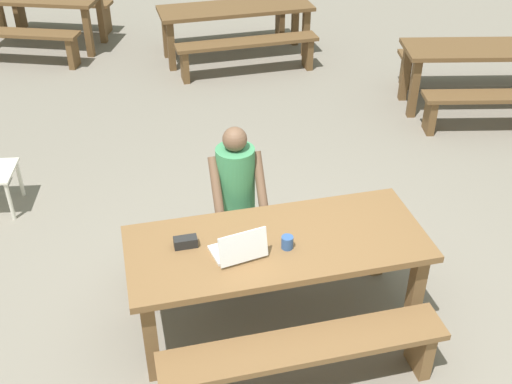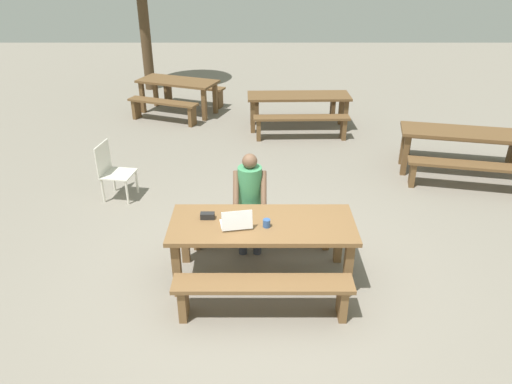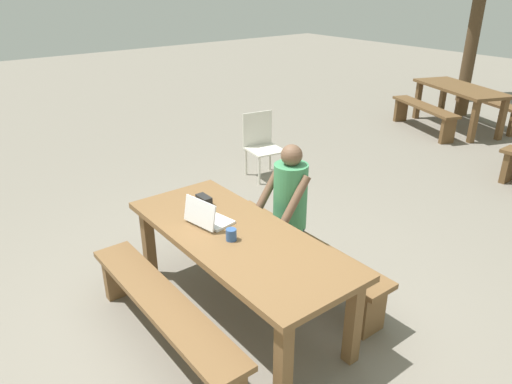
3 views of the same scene
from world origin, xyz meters
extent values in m
plane|color=gray|center=(0.00, 0.00, 0.00)|extent=(30.00, 30.00, 0.00)
cube|color=brown|center=(0.00, 0.00, 0.71)|extent=(2.04, 0.84, 0.05)
cube|color=brown|center=(-0.92, -0.32, 0.34)|extent=(0.09, 0.09, 0.68)
cube|color=brown|center=(0.92, -0.32, 0.34)|extent=(0.09, 0.09, 0.68)
cube|color=brown|center=(-0.92, 0.32, 0.34)|extent=(0.09, 0.09, 0.68)
cube|color=brown|center=(0.92, 0.32, 0.34)|extent=(0.09, 0.09, 0.68)
cube|color=brown|center=(0.00, -0.66, 0.42)|extent=(1.83, 0.30, 0.05)
cube|color=brown|center=(0.82, -0.66, 0.20)|extent=(0.08, 0.24, 0.39)
cube|color=brown|center=(0.00, 0.66, 0.42)|extent=(1.83, 0.30, 0.05)
cube|color=brown|center=(-0.82, 0.66, 0.20)|extent=(0.08, 0.24, 0.39)
cube|color=brown|center=(0.82, 0.66, 0.20)|extent=(0.08, 0.24, 0.39)
cube|color=white|center=(-0.29, -0.04, 0.74)|extent=(0.36, 0.26, 0.02)
cube|color=white|center=(-0.27, -0.16, 0.86)|extent=(0.33, 0.11, 0.21)
cube|color=black|center=(-0.27, -0.15, 0.86)|extent=(0.31, 0.09, 0.19)
cube|color=black|center=(-0.61, 0.09, 0.77)|extent=(0.16, 0.08, 0.07)
cylinder|color=#335693|center=(0.04, -0.08, 0.78)|extent=(0.08, 0.08, 0.09)
cylinder|color=#333847|center=(-0.23, 0.48, 0.22)|extent=(0.10, 0.10, 0.44)
cylinder|color=#333847|center=(-0.05, 0.48, 0.22)|extent=(0.10, 0.10, 0.44)
cube|color=#333847|center=(-0.14, 0.57, 0.48)|extent=(0.28, 0.28, 0.12)
cylinder|color=#3F8C59|center=(-0.14, 0.66, 0.81)|extent=(0.29, 0.29, 0.58)
cylinder|color=brown|center=(-0.31, 0.56, 0.85)|extent=(0.07, 0.32, 0.41)
cylinder|color=brown|center=(0.02, 0.56, 0.85)|extent=(0.07, 0.32, 0.41)
sphere|color=brown|center=(-0.14, 0.66, 1.18)|extent=(0.18, 0.18, 0.18)
cylinder|color=silver|center=(-1.97, 1.77, 0.19)|extent=(0.04, 0.04, 0.38)
cylinder|color=silver|center=(-1.91, 2.15, 0.19)|extent=(0.04, 0.04, 0.38)
cube|color=brown|center=(0.80, 5.11, 0.69)|extent=(2.10, 0.73, 0.05)
cube|color=brown|center=(-0.13, 4.84, 0.33)|extent=(0.09, 0.09, 0.66)
cube|color=brown|center=(1.75, 4.89, 0.33)|extent=(0.09, 0.09, 0.66)
cube|color=brown|center=(-0.15, 5.33, 0.33)|extent=(0.09, 0.09, 0.66)
cube|color=brown|center=(1.74, 5.37, 0.33)|extent=(0.09, 0.09, 0.66)
cube|color=brown|center=(0.82, 4.47, 0.44)|extent=(1.89, 0.35, 0.05)
cube|color=brown|center=(-0.02, 4.45, 0.21)|extent=(0.09, 0.24, 0.42)
cube|color=brown|center=(1.66, 4.49, 0.21)|extent=(0.09, 0.24, 0.42)
cube|color=brown|center=(0.79, 5.75, 0.44)|extent=(1.89, 0.35, 0.05)
cube|color=brown|center=(-0.05, 5.73, 0.21)|extent=(0.09, 0.24, 0.42)
cube|color=brown|center=(1.63, 5.77, 0.21)|extent=(0.09, 0.24, 0.42)
cube|color=brown|center=(-1.20, 5.61, 0.35)|extent=(0.12, 0.12, 0.70)
cube|color=brown|center=(-2.45, 6.69, 0.35)|extent=(0.12, 0.12, 0.70)
cube|color=brown|center=(-0.99, 6.13, 0.35)|extent=(0.12, 0.12, 0.70)
cube|color=brown|center=(-2.07, 5.51, 0.44)|extent=(1.59, 0.85, 0.05)
cube|color=brown|center=(-1.42, 5.26, 0.21)|extent=(0.16, 0.25, 0.42)
cube|color=brown|center=(-1.58, 6.79, 0.44)|extent=(1.59, 0.85, 0.05)
cube|color=brown|center=(-2.22, 7.04, 0.21)|extent=(0.16, 0.25, 0.42)
cube|color=brown|center=(-0.93, 6.54, 0.21)|extent=(0.16, 0.25, 0.42)
cube|color=brown|center=(3.41, 2.83, 0.73)|extent=(2.26, 1.10, 0.05)
cube|color=brown|center=(2.40, 2.81, 0.35)|extent=(0.11, 0.11, 0.70)
cube|color=brown|center=(2.50, 3.26, 0.35)|extent=(0.11, 0.11, 0.70)
cube|color=brown|center=(2.43, 2.42, 0.20)|extent=(0.13, 0.25, 0.40)
cube|color=brown|center=(3.54, 3.43, 0.42)|extent=(1.97, 0.70, 0.05)
cube|color=brown|center=(2.68, 3.61, 0.20)|extent=(0.13, 0.25, 0.40)
camera|label=1|loc=(-0.93, -3.23, 3.38)|focal=44.23mm
camera|label=2|loc=(-0.07, -4.54, 3.46)|focal=33.83mm
camera|label=3|loc=(2.59, -1.83, 2.52)|focal=33.48mm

